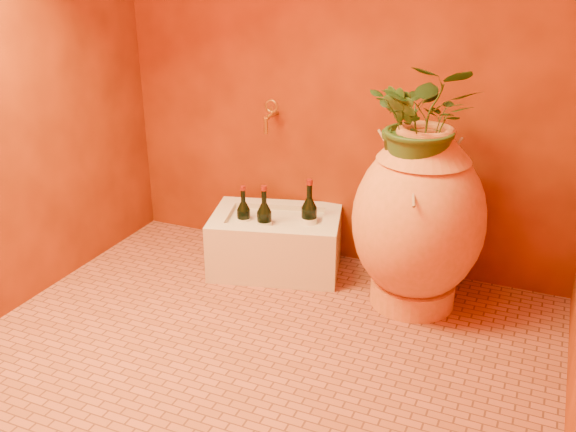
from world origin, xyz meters
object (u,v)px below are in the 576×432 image
at_px(wine_bottle_c, 244,220).
at_px(wall_tap, 270,114).
at_px(wine_bottle_b, 264,224).
at_px(stone_basin, 276,243).
at_px(amphora, 418,220).
at_px(wine_bottle_a, 309,220).

distance_m(wine_bottle_c, wall_tap, 0.59).
distance_m(wine_bottle_b, wine_bottle_c, 0.13).
xyz_separation_m(stone_basin, wall_tap, (-0.12, 0.20, 0.65)).
height_order(amphora, wine_bottle_c, amphora).
relative_size(amphora, stone_basin, 1.16).
bearing_deg(stone_basin, wine_bottle_a, 11.29).
height_order(wine_bottle_b, wine_bottle_c, wine_bottle_b).
distance_m(amphora, wine_bottle_c, 0.95).
height_order(stone_basin, wine_bottle_a, wine_bottle_a).
relative_size(stone_basin, wine_bottle_a, 2.19).
bearing_deg(wall_tap, wine_bottle_b, -72.42).
bearing_deg(wine_bottle_c, wine_bottle_a, 16.47).
xyz_separation_m(wine_bottle_c, wall_tap, (0.04, 0.26, 0.52)).
bearing_deg(wine_bottle_b, stone_basin, 69.27).
bearing_deg(wine_bottle_a, wall_tap, 151.46).
distance_m(amphora, wine_bottle_b, 0.82).
distance_m(wine_bottle_a, wine_bottle_b, 0.24).
xyz_separation_m(stone_basin, wine_bottle_a, (0.18, 0.04, 0.15)).
relative_size(wine_bottle_a, wine_bottle_c, 1.16).
height_order(amphora, wine_bottle_b, amphora).
distance_m(stone_basin, wine_bottle_c, 0.22).
height_order(stone_basin, wine_bottle_b, wine_bottle_b).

